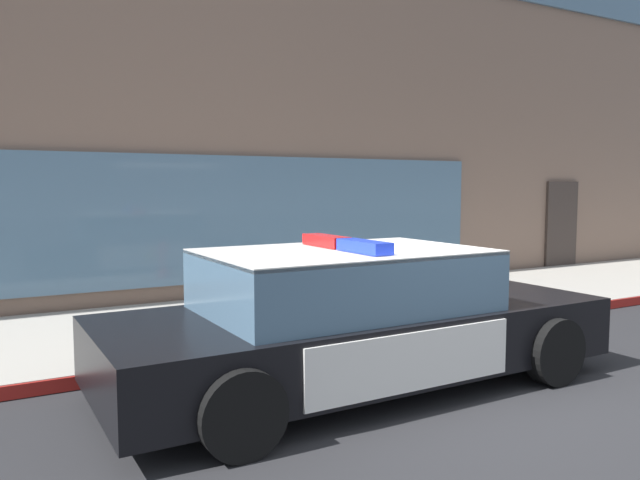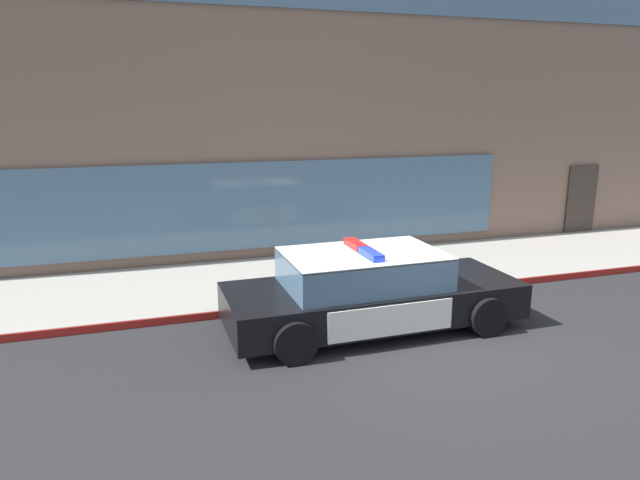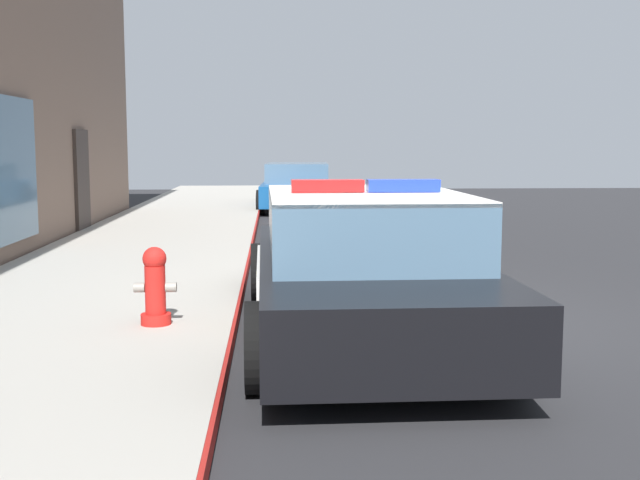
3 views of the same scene
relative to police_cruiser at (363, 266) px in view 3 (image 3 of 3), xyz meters
The scene contains 6 objects.
ground 1.20m from the police_cruiser, 36.43° to the right, with size 48.00×48.00×0.00m, color #262628.
sidewalk 3.08m from the police_cruiser, 74.73° to the left, with size 48.00×3.37×0.15m, color #A39E93.
curb_red_paint 1.57m from the police_cruiser, 56.72° to the left, with size 28.80×0.04×0.14m, color maroon.
police_cruiser is the anchor object (origin of this frame).
fire_hydrant 1.94m from the police_cruiser, 90.11° to the left, with size 0.34×0.39×0.73m.
car_down_street 14.61m from the police_cruiser, ahead, with size 4.61×2.21×1.29m.
Camera 3 is at (-8.08, 1.41, 1.81)m, focal length 44.37 mm.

